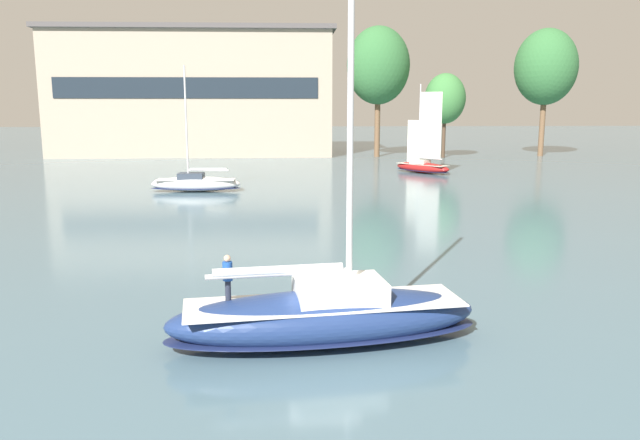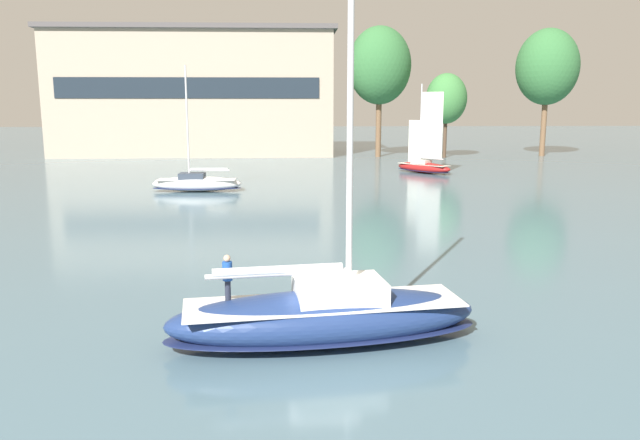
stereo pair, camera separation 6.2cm
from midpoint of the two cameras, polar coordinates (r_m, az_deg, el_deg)
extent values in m
plane|color=slate|center=(22.35, 0.45, -11.15)|extent=(400.00, 400.00, 0.00)
cube|color=tan|center=(105.12, -11.17, 11.15)|extent=(43.28, 17.97, 18.97)
cube|color=#1E2833|center=(96.17, -11.98, 11.74)|extent=(38.95, 0.10, 3.04)
cube|color=#514C4C|center=(105.69, -11.37, 16.49)|extent=(44.48, 19.17, 0.70)
cylinder|color=brown|center=(104.27, 19.79, 8.40)|extent=(0.84, 0.84, 10.49)
ellipsoid|color=#336B38|center=(104.36, 20.09, 13.02)|extent=(9.44, 9.44, 11.54)
cylinder|color=brown|center=(97.59, 5.40, 8.89)|extent=(0.85, 0.85, 10.61)
ellipsoid|color=#336B38|center=(97.70, 5.49, 13.89)|extent=(9.55, 9.55, 11.67)
cylinder|color=#4C3828|center=(97.46, 11.38, 7.62)|extent=(0.55, 0.55, 6.82)
ellipsoid|color=#3D7A3D|center=(97.34, 11.50, 10.83)|extent=(6.14, 6.14, 7.50)
ellipsoid|color=navy|center=(22.02, 0.45, -8.90)|extent=(11.27, 4.56, 1.86)
ellipsoid|color=#19234C|center=(22.20, 0.45, -10.15)|extent=(11.38, 4.61, 0.22)
cube|color=silver|center=(21.85, 0.45, -7.56)|extent=(9.90, 3.90, 0.06)
cube|color=silver|center=(21.83, 1.87, -6.45)|extent=(3.34, 2.55, 0.77)
cylinder|color=silver|center=(20.93, 2.87, 10.76)|extent=(0.22, 0.22, 13.69)
cylinder|color=silver|center=(21.28, -3.76, -4.92)|extent=(4.90, 0.87, 0.19)
cylinder|color=white|center=(21.25, -3.76, -4.58)|extent=(4.43, 0.91, 0.30)
cylinder|color=#232838|center=(21.70, -8.34, -6.55)|extent=(0.23, 0.23, 0.85)
cylinder|color=#1E4CA5|center=(21.49, -8.39, -4.64)|extent=(0.38, 0.38, 0.65)
sphere|color=tan|center=(21.38, -8.42, -3.49)|extent=(0.24, 0.24, 0.24)
ellipsoid|color=maroon|center=(75.81, 9.48, 4.75)|extent=(6.54, 7.05, 1.28)
ellipsoid|color=#19234C|center=(75.84, 9.47, 4.49)|extent=(6.60, 7.12, 0.15)
cube|color=#BCB7A8|center=(75.77, 9.49, 5.04)|extent=(5.69, 6.15, 0.06)
cube|color=beige|center=(75.96, 9.27, 5.28)|extent=(2.50, 2.56, 0.53)
cylinder|color=silver|center=(75.82, 9.23, 8.63)|extent=(0.15, 0.15, 9.40)
cylinder|color=silver|center=(75.05, 10.17, 5.56)|extent=(2.33, 2.63, 0.13)
cube|color=silver|center=(74.90, 10.19, 8.51)|extent=(2.07, 2.36, 7.71)
cube|color=silver|center=(76.48, 8.62, 7.08)|extent=(1.11, 1.26, 5.17)
ellipsoid|color=silver|center=(60.29, -11.17, 3.26)|extent=(8.47, 2.60, 1.43)
ellipsoid|color=#19234C|center=(60.34, -11.15, 2.89)|extent=(8.56, 2.63, 0.17)
cube|color=silver|center=(60.23, -11.18, 3.66)|extent=(7.45, 2.20, 0.06)
cube|color=#333D4C|center=(60.27, -11.59, 3.96)|extent=(2.40, 1.72, 0.59)
cylinder|color=silver|center=(59.96, -12.01, 8.66)|extent=(0.17, 0.17, 10.51)
cylinder|color=silver|center=(59.93, -10.06, 4.50)|extent=(3.78, 0.26, 0.14)
cylinder|color=white|center=(59.92, -10.07, 4.59)|extent=(3.41, 0.33, 0.23)
camera|label=1|loc=(0.03, -89.93, 0.01)|focal=35.00mm
camera|label=2|loc=(0.03, 90.07, -0.01)|focal=35.00mm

